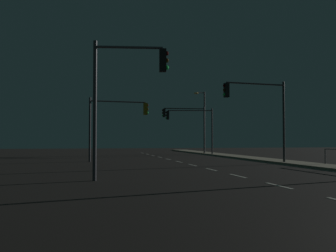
# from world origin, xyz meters

# --- Properties ---
(ground_plane) EXTENTS (112.00, 112.00, 0.00)m
(ground_plane) POSITION_xyz_m (0.00, 17.50, 0.00)
(ground_plane) COLOR black
(ground_plane) RESTS_ON ground
(sidewalk_right) EXTENTS (2.15, 77.00, 0.14)m
(sidewalk_right) POSITION_xyz_m (7.20, 17.50, 0.07)
(sidewalk_right) COLOR gray
(sidewalk_right) RESTS_ON ground
(lane_markings_center) EXTENTS (0.14, 50.00, 0.01)m
(lane_markings_center) POSITION_xyz_m (0.00, 21.00, 0.01)
(lane_markings_center) COLOR silver
(lane_markings_center) RESTS_ON ground
(lane_edge_line) EXTENTS (0.14, 53.00, 0.01)m
(lane_edge_line) POSITION_xyz_m (5.87, 22.50, 0.01)
(lane_edge_line) COLOR silver
(lane_edge_line) RESTS_ON ground
(traffic_light_mid_right) EXTENTS (5.02, 0.44, 5.36)m
(traffic_light_mid_right) POSITION_xyz_m (4.24, 39.65, 3.98)
(traffic_light_mid_right) COLOR #2D3033
(traffic_light_mid_right) RESTS_ON sidewalk_right
(traffic_light_overhead_east) EXTENTS (3.12, 0.61, 5.78)m
(traffic_light_overhead_east) POSITION_xyz_m (-5.31, 12.01, 4.01)
(traffic_light_overhead_east) COLOR #38383D
(traffic_light_overhead_east) RESTS_ON ground
(traffic_light_mid_left) EXTENTS (4.73, 0.79, 5.61)m
(traffic_light_mid_left) POSITION_xyz_m (4.59, 20.78, 4.13)
(traffic_light_mid_left) COLOR #2D3033
(traffic_light_mid_left) RESTS_ON sidewalk_right
(traffic_light_near_right) EXTENTS (4.72, 0.81, 4.93)m
(traffic_light_near_right) POSITION_xyz_m (-4.52, 26.81, 3.52)
(traffic_light_near_right) COLOR #38383D
(traffic_light_near_right) RESTS_ON ground
(traffic_light_far_left) EXTENTS (5.12, 0.93, 4.96)m
(traffic_light_far_left) POSITION_xyz_m (4.19, 37.17, 3.71)
(traffic_light_far_left) COLOR #38383D
(traffic_light_far_left) RESTS_ON sidewalk_right
(street_lamp_corner) EXTENTS (1.55, 0.77, 7.36)m
(street_lamp_corner) POSITION_xyz_m (6.89, 41.61, 4.53)
(street_lamp_corner) COLOR #2D3033
(street_lamp_corner) RESTS_ON sidewalk_right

